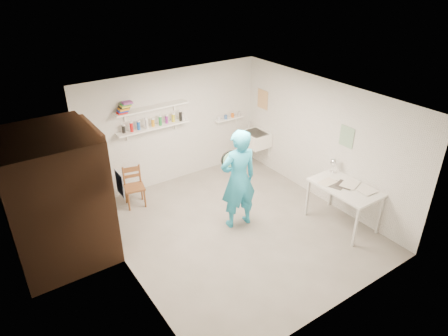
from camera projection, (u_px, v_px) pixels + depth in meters
floor at (237, 228)px, 7.19m from camera, size 4.00×4.50×0.02m
ceiling at (239, 99)px, 6.05m from camera, size 4.00×4.50×0.02m
wall_back at (173, 127)px, 8.27m from camera, size 4.00×0.02×2.40m
wall_front at (344, 240)px, 4.97m from camera, size 4.00×0.02×2.40m
wall_left at (122, 207)px, 5.62m from camera, size 0.02×4.50×2.40m
wall_right at (323, 141)px, 7.62m from camera, size 0.02×4.50×2.40m
doorway_recess at (101, 188)px, 6.49m from camera, size 0.02×0.90×2.00m
corridor_box at (55, 198)px, 6.11m from camera, size 1.40×1.50×2.10m
door_lintel at (92, 127)px, 6.00m from camera, size 0.06×1.05×0.10m
door_jamb_near at (113, 201)px, 6.13m from camera, size 0.06×0.10×2.00m
door_jamb_far at (92, 175)px, 6.86m from camera, size 0.06×0.10×2.00m
shelf_lower at (154, 127)px, 7.85m from camera, size 1.50×0.22×0.03m
shelf_upper at (152, 108)px, 7.66m from camera, size 1.50×0.22×0.03m
ledge_shelf at (229, 119)px, 8.91m from camera, size 0.70×0.14×0.03m
poster_left at (119, 184)px, 5.50m from camera, size 0.01×0.28×0.36m
poster_right_a at (263, 99)px, 8.76m from camera, size 0.01×0.34×0.42m
poster_right_b at (347, 137)px, 7.07m from camera, size 0.01×0.30×0.38m
belfast_sink at (256, 139)px, 8.96m from camera, size 0.48×0.60×0.30m
man at (238, 179)px, 6.88m from camera, size 0.73×0.53×1.85m
wall_clock at (230, 159)px, 6.88m from camera, size 0.33×0.08×0.33m
wooden_chair at (134, 187)px, 7.67m from camera, size 0.44×0.42×0.79m
work_table at (343, 205)px, 7.12m from camera, size 0.71×1.19×0.79m
desk_lamp at (334, 162)px, 7.27m from camera, size 0.15×0.15×0.15m
spray_cans at (153, 123)px, 7.81m from camera, size 1.31×0.06×0.17m
book_stack at (124, 108)px, 7.34m from camera, size 0.30×0.14×0.20m
ledge_pots at (229, 116)px, 8.88m from camera, size 0.48×0.07×0.09m
papers at (346, 186)px, 6.93m from camera, size 0.30×0.22×0.02m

